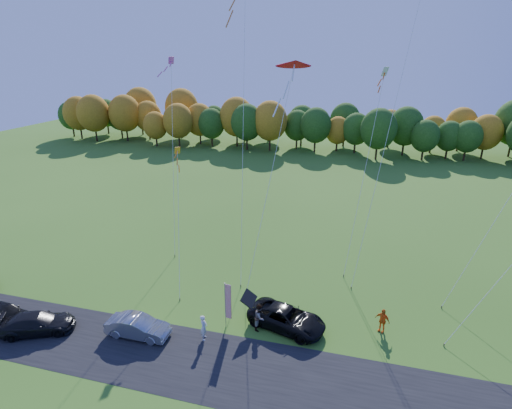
% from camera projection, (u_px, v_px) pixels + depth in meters
% --- Properties ---
extents(ground, '(160.00, 160.00, 0.00)m').
position_uv_depth(ground, '(234.00, 326.00, 28.25)').
color(ground, '#356019').
extents(asphalt_strip, '(90.00, 6.00, 0.01)m').
position_uv_depth(asphalt_strip, '(214.00, 365.00, 24.63)').
color(asphalt_strip, black).
rests_on(asphalt_strip, ground).
extents(tree_line, '(116.00, 12.00, 10.00)m').
position_uv_depth(tree_line, '(321.00, 153.00, 77.95)').
color(tree_line, '#1E4711').
rests_on(tree_line, ground).
extents(black_suv, '(5.97, 3.93, 1.52)m').
position_uv_depth(black_suv, '(287.00, 318.00, 27.84)').
color(black_suv, black).
rests_on(black_suv, ground).
extents(silver_sedan, '(4.39, 1.59, 1.44)m').
position_uv_depth(silver_sedan, '(138.00, 327.00, 27.03)').
color(silver_sedan, '#98989C').
rests_on(silver_sedan, ground).
extents(dark_truck_a, '(5.24, 3.83, 1.41)m').
position_uv_depth(dark_truck_a, '(37.00, 323.00, 27.39)').
color(dark_truck_a, black).
rests_on(dark_truck_a, ground).
extents(dark_truck_b, '(4.49, 1.93, 1.51)m').
position_uv_depth(dark_truck_b, '(4.00, 314.00, 28.29)').
color(dark_truck_b, black).
rests_on(dark_truck_b, ground).
extents(person_tailgate_a, '(0.55, 0.74, 1.83)m').
position_uv_depth(person_tailgate_a, '(204.00, 327.00, 26.64)').
color(person_tailgate_a, silver).
rests_on(person_tailgate_a, ground).
extents(person_tailgate_b, '(0.81, 1.00, 1.93)m').
position_uv_depth(person_tailgate_b, '(260.00, 317.00, 27.63)').
color(person_tailgate_b, gray).
rests_on(person_tailgate_b, ground).
extents(person_east, '(1.13, 0.85, 1.78)m').
position_uv_depth(person_east, '(382.00, 320.00, 27.39)').
color(person_east, orange).
rests_on(person_east, ground).
extents(feather_flag, '(0.48, 0.11, 3.58)m').
position_uv_depth(feather_flag, '(227.00, 301.00, 27.30)').
color(feather_flag, '#999999').
rests_on(feather_flag, ground).
extents(kite_delta_blue, '(3.83, 11.42, 25.69)m').
position_uv_depth(kite_delta_blue, '(243.00, 123.00, 33.62)').
color(kite_delta_blue, '#4C3F33').
rests_on(kite_delta_blue, ground).
extents(kite_parafoil_orange, '(6.43, 11.84, 30.35)m').
position_uv_depth(kite_parafoil_orange, '(397.00, 95.00, 31.92)').
color(kite_parafoil_orange, '#4C3F33').
rests_on(kite_parafoil_orange, ground).
extents(kite_delta_red, '(3.49, 8.95, 18.98)m').
position_uv_depth(kite_delta_red, '(272.00, 171.00, 31.51)').
color(kite_delta_red, '#4C3F33').
rests_on(kite_delta_red, ground).
extents(kite_parafoil_rainbow, '(9.37, 7.55, 16.36)m').
position_uv_depth(kite_parafoil_rainbow, '(509.00, 198.00, 29.60)').
color(kite_parafoil_rainbow, '#4C3F33').
rests_on(kite_parafoil_rainbow, ground).
extents(kite_diamond_yellow, '(3.03, 6.95, 10.99)m').
position_uv_depth(kite_diamond_yellow, '(179.00, 221.00, 32.48)').
color(kite_diamond_yellow, '#4C3F33').
rests_on(kite_diamond_yellow, ground).
extents(kite_diamond_white, '(2.58, 8.20, 17.40)m').
position_uv_depth(kite_diamond_white, '(365.00, 172.00, 34.68)').
color(kite_diamond_white, '#4C3F33').
rests_on(kite_diamond_white, ground).
extents(kite_diamond_pink, '(2.70, 6.93, 18.16)m').
position_uv_depth(kite_diamond_pink, '(173.00, 157.00, 37.87)').
color(kite_diamond_pink, '#4C3F33').
rests_on(kite_diamond_pink, ground).
extents(kite_diamond_blue_low, '(6.39, 4.52, 8.92)m').
position_uv_depth(kite_diamond_blue_low, '(498.00, 281.00, 25.87)').
color(kite_diamond_blue_low, '#4C3F33').
rests_on(kite_diamond_blue_low, ground).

